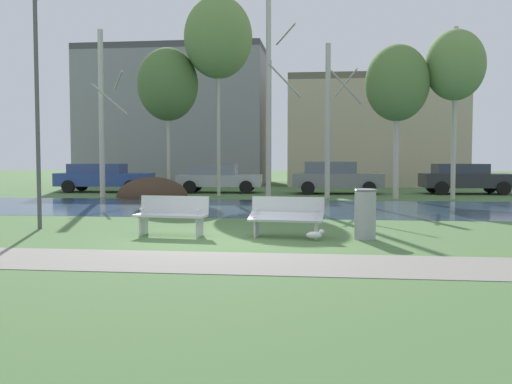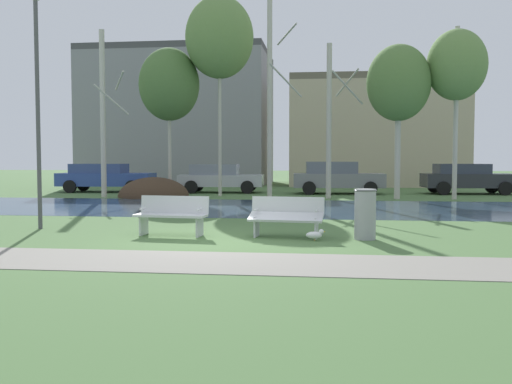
{
  "view_description": "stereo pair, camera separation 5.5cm",
  "coord_description": "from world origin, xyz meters",
  "px_view_note": "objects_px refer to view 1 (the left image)",
  "views": [
    {
      "loc": [
        2.07,
        -11.4,
        1.7
      ],
      "look_at": [
        0.59,
        1.11,
        0.96
      ],
      "focal_mm": 39.95,
      "sensor_mm": 36.0,
      "label": 1
    },
    {
      "loc": [
        2.13,
        -11.4,
        1.7
      ],
      "look_at": [
        0.59,
        1.11,
        0.96
      ],
      "focal_mm": 39.95,
      "sensor_mm": 36.0,
      "label": 2
    }
  ],
  "objects_px": {
    "seagull": "(315,235)",
    "streetlamp": "(36,70)",
    "parked_sedan_second_silver": "(218,178)",
    "bench_right": "(286,216)",
    "parked_hatch_third_grey": "(335,177)",
    "parked_van_nearest_blue": "(103,177)",
    "bench_left": "(172,214)",
    "trash_bin": "(365,213)",
    "parked_wagon_fourth_dark": "(465,178)"
  },
  "relations": [
    {
      "from": "bench_left",
      "to": "streetlamp",
      "type": "relative_size",
      "value": 0.29
    },
    {
      "from": "seagull",
      "to": "parked_sedan_second_silver",
      "type": "height_order",
      "value": "parked_sedan_second_silver"
    },
    {
      "from": "bench_right",
      "to": "parked_wagon_fourth_dark",
      "type": "bearing_deg",
      "value": 64.9
    },
    {
      "from": "parked_sedan_second_silver",
      "to": "parked_wagon_fourth_dark",
      "type": "bearing_deg",
      "value": 1.58
    },
    {
      "from": "bench_right",
      "to": "parked_van_nearest_blue",
      "type": "bearing_deg",
      "value": 123.57
    },
    {
      "from": "parked_hatch_third_grey",
      "to": "parked_wagon_fourth_dark",
      "type": "xyz_separation_m",
      "value": [
        6.25,
        0.57,
        -0.04
      ]
    },
    {
      "from": "trash_bin",
      "to": "parked_wagon_fourth_dark",
      "type": "relative_size",
      "value": 0.24
    },
    {
      "from": "seagull",
      "to": "trash_bin",
      "type": "bearing_deg",
      "value": 19.56
    },
    {
      "from": "bench_right",
      "to": "parked_sedan_second_silver",
      "type": "xyz_separation_m",
      "value": [
        -4.47,
        15.88,
        0.28
      ]
    },
    {
      "from": "bench_right",
      "to": "streetlamp",
      "type": "xyz_separation_m",
      "value": [
        -6.04,
        0.77,
        3.34
      ]
    },
    {
      "from": "parked_van_nearest_blue",
      "to": "parked_sedan_second_silver",
      "type": "height_order",
      "value": "parked_van_nearest_blue"
    },
    {
      "from": "bench_left",
      "to": "parked_sedan_second_silver",
      "type": "distance_m",
      "value": 16.0
    },
    {
      "from": "parked_wagon_fourth_dark",
      "to": "streetlamp",
      "type": "bearing_deg",
      "value": -131.45
    },
    {
      "from": "streetlamp",
      "to": "parked_hatch_third_grey",
      "type": "height_order",
      "value": "streetlamp"
    },
    {
      "from": "bench_left",
      "to": "parked_van_nearest_blue",
      "type": "bearing_deg",
      "value": 116.59
    },
    {
      "from": "bench_left",
      "to": "streetlamp",
      "type": "distance_m",
      "value": 4.9
    },
    {
      "from": "streetlamp",
      "to": "parked_wagon_fourth_dark",
      "type": "distance_m",
      "value": 20.82
    },
    {
      "from": "bench_right",
      "to": "parked_hatch_third_grey",
      "type": "relative_size",
      "value": 0.37
    },
    {
      "from": "parked_hatch_third_grey",
      "to": "parked_wagon_fourth_dark",
      "type": "relative_size",
      "value": 1.02
    },
    {
      "from": "parked_van_nearest_blue",
      "to": "parked_wagon_fourth_dark",
      "type": "xyz_separation_m",
      "value": [
        17.96,
        0.59,
        0.0
      ]
    },
    {
      "from": "bench_right",
      "to": "parked_van_nearest_blue",
      "type": "distance_m",
      "value": 18.75
    },
    {
      "from": "seagull",
      "to": "parked_hatch_third_grey",
      "type": "distance_m",
      "value": 16.14
    },
    {
      "from": "trash_bin",
      "to": "parked_van_nearest_blue",
      "type": "relative_size",
      "value": 0.22
    },
    {
      "from": "bench_left",
      "to": "trash_bin",
      "type": "xyz_separation_m",
      "value": [
        4.22,
        -0.1,
        0.08
      ]
    },
    {
      "from": "trash_bin",
      "to": "parked_hatch_third_grey",
      "type": "bearing_deg",
      "value": 91.19
    },
    {
      "from": "seagull",
      "to": "parked_sedan_second_silver",
      "type": "xyz_separation_m",
      "value": [
        -5.1,
        16.35,
        0.62
      ]
    },
    {
      "from": "seagull",
      "to": "parked_sedan_second_silver",
      "type": "relative_size",
      "value": 0.09
    },
    {
      "from": "parked_hatch_third_grey",
      "to": "parked_wagon_fourth_dark",
      "type": "height_order",
      "value": "parked_hatch_third_grey"
    },
    {
      "from": "bench_right",
      "to": "trash_bin",
      "type": "relative_size",
      "value": 1.55
    },
    {
      "from": "parked_van_nearest_blue",
      "to": "bench_left",
      "type": "bearing_deg",
      "value": -63.41
    },
    {
      "from": "bench_right",
      "to": "parked_wagon_fourth_dark",
      "type": "distance_m",
      "value": 17.9
    },
    {
      "from": "parked_hatch_third_grey",
      "to": "bench_right",
      "type": "bearing_deg",
      "value": -94.92
    },
    {
      "from": "seagull",
      "to": "streetlamp",
      "type": "distance_m",
      "value": 7.72
    },
    {
      "from": "bench_right",
      "to": "streetlamp",
      "type": "relative_size",
      "value": 0.29
    },
    {
      "from": "bench_right",
      "to": "parked_hatch_third_grey",
      "type": "distance_m",
      "value": 15.7
    },
    {
      "from": "parked_sedan_second_silver",
      "to": "bench_left",
      "type": "bearing_deg",
      "value": -83.1
    },
    {
      "from": "parked_van_nearest_blue",
      "to": "parked_wagon_fourth_dark",
      "type": "height_order",
      "value": "parked_wagon_fourth_dark"
    },
    {
      "from": "bench_left",
      "to": "parked_hatch_third_grey",
      "type": "xyz_separation_m",
      "value": [
        3.89,
        15.64,
        0.34
      ]
    },
    {
      "from": "parked_wagon_fourth_dark",
      "to": "bench_left",
      "type": "bearing_deg",
      "value": -122.03
    },
    {
      "from": "seagull",
      "to": "parked_van_nearest_blue",
      "type": "bearing_deg",
      "value": 124.35
    },
    {
      "from": "bench_left",
      "to": "bench_right",
      "type": "height_order",
      "value": "same"
    },
    {
      "from": "parked_sedan_second_silver",
      "to": "parked_wagon_fourth_dark",
      "type": "relative_size",
      "value": 0.98
    },
    {
      "from": "bench_right",
      "to": "parked_van_nearest_blue",
      "type": "height_order",
      "value": "parked_van_nearest_blue"
    },
    {
      "from": "seagull",
      "to": "streetlamp",
      "type": "relative_size",
      "value": 0.07
    },
    {
      "from": "parked_sedan_second_silver",
      "to": "parked_hatch_third_grey",
      "type": "relative_size",
      "value": 0.96
    },
    {
      "from": "bench_left",
      "to": "seagull",
      "type": "height_order",
      "value": "bench_left"
    },
    {
      "from": "bench_left",
      "to": "trash_bin",
      "type": "bearing_deg",
      "value": -1.39
    },
    {
      "from": "seagull",
      "to": "parked_wagon_fourth_dark",
      "type": "height_order",
      "value": "parked_wagon_fourth_dark"
    },
    {
      "from": "seagull",
      "to": "parked_van_nearest_blue",
      "type": "relative_size",
      "value": 0.08
    },
    {
      "from": "bench_left",
      "to": "parked_van_nearest_blue",
      "type": "height_order",
      "value": "parked_van_nearest_blue"
    }
  ]
}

